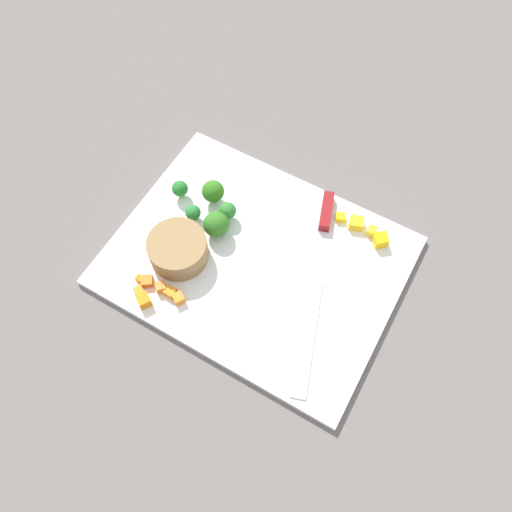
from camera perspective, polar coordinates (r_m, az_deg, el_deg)
name	(u,v)px	position (r m, az deg, el deg)	size (l,w,h in m)	color
ground_plane	(256,262)	(0.82, 0.00, -0.72)	(4.00, 4.00, 0.00)	#685E5E
cutting_board	(256,261)	(0.81, 0.00, -0.52)	(0.44, 0.34, 0.01)	white
prep_bowl	(178,249)	(0.80, -8.61, 0.74)	(0.09, 0.09, 0.04)	olive
chef_knife	(320,256)	(0.81, 7.03, 0.05)	(0.13, 0.33, 0.02)	silver
carrot_dice_0	(139,292)	(0.79, -12.79, -3.85)	(0.01, 0.01, 0.01)	orange
carrot_dice_1	(170,292)	(0.78, -9.44, -3.94)	(0.02, 0.01, 0.01)	orange
carrot_dice_2	(161,287)	(0.79, -10.45, -3.41)	(0.01, 0.01, 0.01)	orange
carrot_dice_3	(179,298)	(0.78, -8.54, -4.63)	(0.02, 0.02, 0.01)	orange
carrot_dice_4	(140,279)	(0.80, -12.64, -2.50)	(0.01, 0.01, 0.01)	orange
carrot_dice_5	(147,281)	(0.80, -11.91, -2.74)	(0.02, 0.02, 0.01)	orange
carrot_dice_6	(144,300)	(0.78, -12.27, -4.80)	(0.02, 0.02, 0.02)	orange
pepper_dice_0	(356,223)	(0.84, 11.01, 3.58)	(0.02, 0.02, 0.02)	yellow
pepper_dice_1	(372,231)	(0.84, 12.68, 2.68)	(0.01, 0.02, 0.01)	yellow
pepper_dice_2	(340,217)	(0.85, 9.30, 4.22)	(0.01, 0.01, 0.01)	yellow
pepper_dice_3	(381,240)	(0.83, 13.59, 1.74)	(0.02, 0.02, 0.02)	yellow
broccoli_floret_0	(228,211)	(0.83, -3.15, 4.99)	(0.03, 0.03, 0.04)	#90BB65
broccoli_floret_1	(193,213)	(0.83, -6.97, 4.77)	(0.02, 0.02, 0.03)	#8DAC69
broccoli_floret_2	(213,192)	(0.84, -4.76, 7.10)	(0.04, 0.04, 0.04)	#95BF6B
broccoli_floret_3	(216,225)	(0.81, -4.42, 3.49)	(0.04, 0.04, 0.05)	#8AB665
broccoli_floret_4	(180,189)	(0.86, -8.40, 7.35)	(0.03, 0.03, 0.03)	#8EB361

